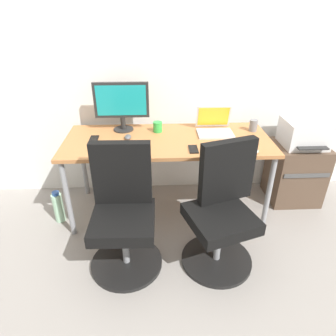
{
  "coord_description": "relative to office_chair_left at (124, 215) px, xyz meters",
  "views": [
    {
      "loc": [
        -0.11,
        -2.35,
        1.76
      ],
      "look_at": [
        0.0,
        -0.05,
        0.48
      ],
      "focal_mm": 31.84,
      "sensor_mm": 36.0,
      "label": 1
    }
  ],
  "objects": [
    {
      "name": "office_chair_right",
      "position": [
        0.71,
        -0.0,
        0.0
      ],
      "size": [
        0.56,
        0.56,
        0.94
      ],
      "color": "black",
      "rests_on": "ground"
    },
    {
      "name": "side_cabinet",
      "position": [
        1.61,
        0.77,
        -0.13
      ],
      "size": [
        0.47,
        0.44,
        0.59
      ],
      "color": "brown",
      "rests_on": "ground"
    },
    {
      "name": "desktop_monitor",
      "position": [
        -0.05,
        0.85,
        0.57
      ],
      "size": [
        0.48,
        0.18,
        0.43
      ],
      "color": "#262626",
      "rests_on": "desk"
    },
    {
      "name": "open_laptop",
      "position": [
        0.77,
        0.76,
        0.37
      ],
      "size": [
        0.31,
        0.28,
        0.22
      ],
      "color": "silver",
      "rests_on": "desk"
    },
    {
      "name": "mouse_by_laptop",
      "position": [
        0.01,
        0.64,
        0.33
      ],
      "size": [
        0.06,
        0.1,
        0.03
      ],
      "primitive_type": "ellipsoid",
      "color": "#515156",
      "rests_on": "desk"
    },
    {
      "name": "phone_near_monitor",
      "position": [
        -0.28,
        0.64,
        0.32
      ],
      "size": [
        0.07,
        0.14,
        0.01
      ],
      "primitive_type": "cube",
      "color": "black",
      "rests_on": "desk"
    },
    {
      "name": "back_wall",
      "position": [
        0.35,
        1.07,
        0.88
      ],
      "size": [
        4.4,
        0.04,
        2.6
      ],
      "primitive_type": "cube",
      "color": "white",
      "rests_on": "ground"
    },
    {
      "name": "office_chair_left",
      "position": [
        0.0,
        0.0,
        0.0
      ],
      "size": [
        0.54,
        0.54,
        0.94
      ],
      "color": "black",
      "rests_on": "ground"
    },
    {
      "name": "desk",
      "position": [
        0.35,
        0.63,
        0.26
      ],
      "size": [
        1.76,
        0.73,
        0.74
      ],
      "color": "#B77542",
      "rests_on": "ground"
    },
    {
      "name": "pen_cup",
      "position": [
        1.13,
        0.77,
        0.37
      ],
      "size": [
        0.07,
        0.07,
        0.1
      ],
      "primitive_type": "cylinder",
      "color": "slate",
      "rests_on": "desk"
    },
    {
      "name": "mouse_by_monitor",
      "position": [
        1.01,
        0.33,
        0.33
      ],
      "size": [
        0.06,
        0.1,
        0.03
      ],
      "primitive_type": "ellipsoid",
      "color": "silver",
      "rests_on": "desk"
    },
    {
      "name": "coffee_mug",
      "position": [
        0.26,
        0.79,
        0.36
      ],
      "size": [
        0.08,
        0.08,
        0.09
      ],
      "primitive_type": "cylinder",
      "color": "green",
      "rests_on": "desk"
    },
    {
      "name": "printer",
      "position": [
        1.61,
        0.77,
        0.29
      ],
      "size": [
        0.38,
        0.4,
        0.24
      ],
      "color": "silver",
      "rests_on": "side_cabinet"
    },
    {
      "name": "water_bottle_on_floor",
      "position": [
        -0.65,
        0.5,
        -0.28
      ],
      "size": [
        0.09,
        0.09,
        0.31
      ],
      "color": "#A5D8B2",
      "rests_on": "ground"
    },
    {
      "name": "keyboard_by_monitor",
      "position": [
        -0.03,
        0.36,
        0.33
      ],
      "size": [
        0.34,
        0.12,
        0.02
      ],
      "primitive_type": "cube",
      "color": "#515156",
      "rests_on": "desk"
    },
    {
      "name": "phone_near_laptop",
      "position": [
        0.54,
        0.4,
        0.32
      ],
      "size": [
        0.07,
        0.14,
        0.01
      ],
      "primitive_type": "cube",
      "color": "black",
      "rests_on": "desk"
    },
    {
      "name": "keyboard_by_laptop",
      "position": [
        0.78,
        0.34,
        0.33
      ],
      "size": [
        0.34,
        0.12,
        0.02
      ],
      "primitive_type": "cube",
      "color": "#B7B7B7",
      "rests_on": "desk"
    },
    {
      "name": "ground_plane",
      "position": [
        0.35,
        0.63,
        -0.42
      ],
      "size": [
        5.28,
        5.28,
        0.0
      ],
      "primitive_type": "plane",
      "color": "gray"
    }
  ]
}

